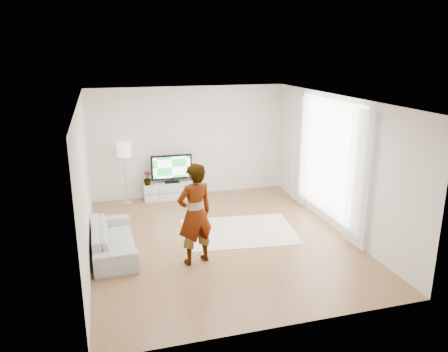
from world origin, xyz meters
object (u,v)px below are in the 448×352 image
object	(u,v)px
media_console	(173,190)
rug	(239,231)
floor_lamp	(124,152)
player	(195,214)
television	(172,168)
sofa	(113,239)

from	to	relation	value
media_console	rug	xyz separation A→B (m)	(0.98, -2.49, -0.20)
floor_lamp	player	bearing A→B (deg)	-74.57
media_console	player	world-z (taller)	player
television	rug	distance (m)	2.82
television	rug	bearing A→B (deg)	-68.72
player	sofa	bearing A→B (deg)	-45.95
television	rug	world-z (taller)	television
player	floor_lamp	distance (m)	3.67
media_console	floor_lamp	xyz separation A→B (m)	(-1.15, -0.06, 1.09)
player	floor_lamp	xyz separation A→B (m)	(-0.97, 3.52, 0.37)
media_console	floor_lamp	world-z (taller)	floor_lamp
media_console	sofa	world-z (taller)	sofa
rug	television	bearing A→B (deg)	111.28
sofa	floor_lamp	bearing A→B (deg)	-9.77
sofa	floor_lamp	size ratio (longest dim) A/B	1.26
television	floor_lamp	bearing A→B (deg)	-175.40
rug	media_console	bearing A→B (deg)	111.50
television	sofa	size ratio (longest dim) A/B	0.54
media_console	television	distance (m)	0.60
media_console	floor_lamp	size ratio (longest dim) A/B	0.96
media_console	television	size ratio (longest dim) A/B	1.42
media_console	rug	size ratio (longest dim) A/B	0.63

